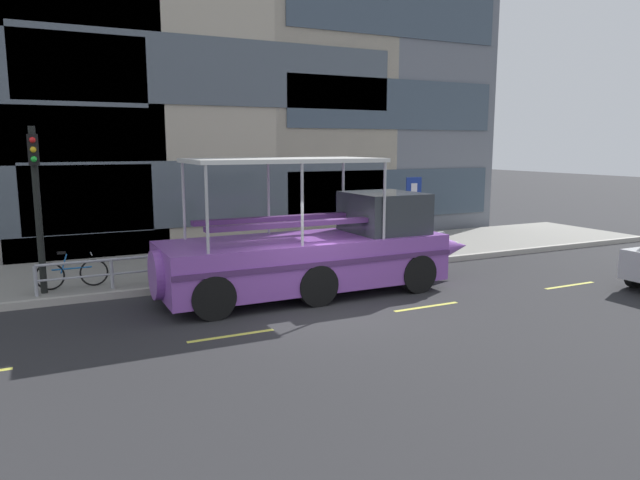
% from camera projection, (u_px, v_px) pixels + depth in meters
% --- Properties ---
extents(ground_plane, '(120.00, 120.00, 0.00)m').
position_uv_depth(ground_plane, '(318.00, 309.00, 13.50)').
color(ground_plane, '#2B2B2D').
extents(sidewalk, '(32.00, 4.80, 0.18)m').
position_uv_depth(sidewalk, '(241.00, 262.00, 18.44)').
color(sidewalk, gray).
rests_on(sidewalk, ground_plane).
extents(curb_edge, '(32.00, 0.18, 0.18)m').
position_uv_depth(curb_edge, '(270.00, 278.00, 16.24)').
color(curb_edge, '#B2ADA3').
rests_on(curb_edge, ground_plane).
extents(lane_centreline, '(25.80, 0.12, 0.01)m').
position_uv_depth(lane_centreline, '(337.00, 320.00, 12.66)').
color(lane_centreline, '#DBD64C').
rests_on(lane_centreline, ground_plane).
extents(curb_guardrail, '(12.28, 0.09, 0.78)m').
position_uv_depth(curb_guardrail, '(272.00, 254.00, 16.53)').
color(curb_guardrail, '#9EA0A8').
rests_on(curb_guardrail, sidewalk).
extents(traffic_light_pole, '(0.24, 0.46, 4.06)m').
position_uv_depth(traffic_light_pole, '(37.00, 194.00, 13.82)').
color(traffic_light_pole, black).
rests_on(traffic_light_pole, sidewalk).
extents(parking_sign, '(0.60, 0.12, 2.56)m').
position_uv_depth(parking_sign, '(413.00, 202.00, 19.33)').
color(parking_sign, '#4C4F54').
rests_on(parking_sign, sidewalk).
extents(leaned_bicycle, '(1.74, 0.46, 0.96)m').
position_uv_depth(leaned_bicycle, '(72.00, 274.00, 14.72)').
color(leaned_bicycle, black).
rests_on(leaned_bicycle, sidewalk).
extents(duck_tour_boat, '(9.05, 2.53, 3.47)m').
position_uv_depth(duck_tour_boat, '(323.00, 251.00, 14.92)').
color(duck_tour_boat, purple).
rests_on(duck_tour_boat, ground_plane).
extents(pedestrian_near_bow, '(0.38, 0.33, 1.64)m').
position_uv_depth(pedestrian_near_bow, '(350.00, 227.00, 18.74)').
color(pedestrian_near_bow, black).
rests_on(pedestrian_near_bow, sidewalk).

